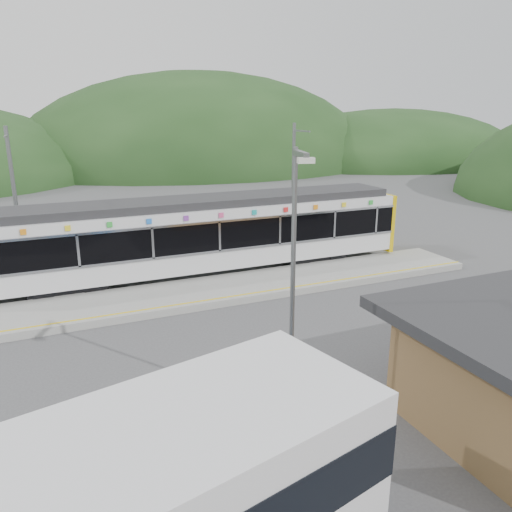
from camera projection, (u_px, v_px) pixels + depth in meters
name	position (u px, v px, depth m)	size (l,w,h in m)	color
ground	(231.00, 325.00, 18.46)	(120.00, 120.00, 0.00)	#4C4C4F
hills	(308.00, 266.00, 25.49)	(146.00, 149.00, 26.00)	#1E3D19
platform	(204.00, 292.00, 21.32)	(26.00, 3.20, 0.30)	#9E9E99
yellow_line	(213.00, 299.00, 20.14)	(26.00, 0.10, 0.01)	yellow
train	(199.00, 234.00, 23.44)	(20.44, 3.01, 3.74)	black
catenary_mast_west	(16.00, 203.00, 22.30)	(0.18, 1.80, 7.00)	slate
catenary_mast_east	(293.00, 185.00, 27.66)	(0.18, 1.80, 7.00)	slate
lamp_post	(296.00, 266.00, 11.87)	(0.42, 1.22, 6.84)	slate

